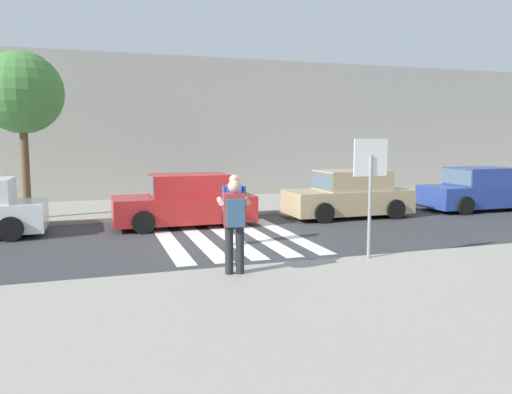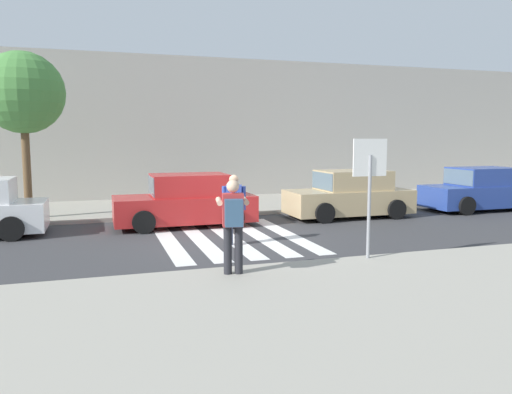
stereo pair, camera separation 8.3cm
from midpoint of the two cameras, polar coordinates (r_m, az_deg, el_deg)
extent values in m
plane|color=#38383A|center=(13.02, -2.61, -4.81)|extent=(120.00, 120.00, 0.00)
cube|color=#9E998C|center=(7.41, 10.43, -13.40)|extent=(60.00, 6.00, 0.14)
cube|color=#9E998C|center=(18.79, -7.42, -1.06)|extent=(60.00, 4.80, 0.14)
cube|color=#ADA89E|center=(22.96, -9.54, 7.58)|extent=(56.00, 4.00, 5.95)
cube|color=silver|center=(12.90, -9.74, -4.99)|extent=(0.44, 5.20, 0.01)
cube|color=silver|center=(13.03, -6.25, -4.82)|extent=(0.44, 5.20, 0.01)
cube|color=silver|center=(13.21, -2.84, -4.62)|extent=(0.44, 5.20, 0.01)
cube|color=silver|center=(13.44, 0.47, -4.42)|extent=(0.44, 5.20, 0.01)
cube|color=silver|center=(13.70, 3.66, -4.22)|extent=(0.44, 5.20, 0.01)
cylinder|color=gray|center=(10.48, 13.02, -1.13)|extent=(0.07, 0.07, 2.13)
cube|color=white|center=(10.40, 13.12, 4.42)|extent=(0.76, 0.03, 0.76)
cube|color=red|center=(10.41, 13.07, 4.42)|extent=(0.66, 0.02, 0.66)
cylinder|color=#232328|center=(9.14, -2.99, -6.09)|extent=(0.15, 0.15, 0.88)
cylinder|color=#232328|center=(9.15, -1.73, -6.06)|extent=(0.15, 0.15, 0.88)
cube|color=#B73333|center=(9.01, -2.38, -1.48)|extent=(0.42, 0.31, 0.60)
sphere|color=beige|center=(8.96, -2.40, 1.24)|extent=(0.23, 0.23, 0.23)
cylinder|color=beige|center=(9.19, -3.99, -0.48)|extent=(0.21, 0.59, 0.10)
cylinder|color=beige|center=(9.23, -1.02, -0.44)|extent=(0.21, 0.59, 0.10)
cube|color=black|center=(9.38, -2.59, -0.14)|extent=(0.16, 0.12, 0.10)
cube|color=#335170|center=(8.79, -2.26, -1.83)|extent=(0.35, 0.26, 0.48)
cylinder|color=#474C60|center=(12.23, -2.80, -3.47)|extent=(0.15, 0.15, 0.88)
cylinder|color=#474C60|center=(12.22, -1.87, -3.47)|extent=(0.15, 0.15, 0.88)
cube|color=#33479E|center=(12.12, -2.35, -0.02)|extent=(0.43, 0.34, 0.60)
sphere|color=tan|center=(12.07, -2.36, 2.00)|extent=(0.23, 0.23, 0.23)
cylinder|color=#33479E|center=(12.13, -3.48, -0.12)|extent=(0.10, 0.10, 0.58)
cylinder|color=#33479E|center=(12.11, -1.22, -0.12)|extent=(0.10, 0.10, 0.58)
cube|color=slate|center=(14.85, -26.34, 0.72)|extent=(0.10, 1.50, 0.51)
cylinder|color=black|center=(14.11, -26.04, -3.28)|extent=(0.64, 0.22, 0.64)
cylinder|color=black|center=(15.77, -25.18, -2.24)|extent=(0.64, 0.22, 0.64)
cube|color=red|center=(14.97, -8.02, -1.29)|extent=(4.10, 1.70, 0.76)
cube|color=red|center=(14.92, -7.50, 1.39)|extent=(2.20, 1.56, 0.64)
cube|color=slate|center=(14.76, -11.58, 1.26)|extent=(0.10, 1.50, 0.54)
cube|color=slate|center=(15.12, -3.88, 1.51)|extent=(0.10, 1.50, 0.51)
cylinder|color=black|center=(14.01, -12.54, -2.81)|extent=(0.64, 0.22, 0.64)
cylinder|color=black|center=(15.68, -13.12, -1.81)|extent=(0.64, 0.22, 0.64)
cylinder|color=black|center=(14.45, -2.45, -2.36)|extent=(0.64, 0.22, 0.64)
cylinder|color=black|center=(16.08, -4.06, -1.44)|extent=(0.64, 0.22, 0.64)
cube|color=tan|center=(16.77, 10.65, -0.48)|extent=(4.10, 1.70, 0.76)
cube|color=tan|center=(16.77, 11.15, 1.91)|extent=(2.20, 1.56, 0.64)
cube|color=slate|center=(16.28, 7.85, 1.83)|extent=(0.10, 1.50, 0.54)
cube|color=slate|center=(17.25, 13.97, 1.97)|extent=(0.10, 1.50, 0.51)
cylinder|color=black|center=(15.47, 7.98, -1.82)|extent=(0.64, 0.22, 0.64)
cylinder|color=black|center=(17.00, 5.49, -1.01)|extent=(0.64, 0.22, 0.64)
cylinder|color=black|center=(16.72, 15.85, -1.36)|extent=(0.64, 0.22, 0.64)
cylinder|color=black|center=(18.15, 12.89, -0.65)|extent=(0.64, 0.22, 0.64)
cube|color=#284293|center=(19.83, 24.23, 0.15)|extent=(4.10, 1.70, 0.76)
cube|color=#284293|center=(19.87, 24.65, 2.17)|extent=(2.20, 1.56, 0.64)
cube|color=slate|center=(19.17, 22.29, 2.13)|extent=(0.10, 1.50, 0.54)
cube|color=slate|center=(20.54, 26.65, 2.19)|extent=(0.10, 1.50, 0.51)
cylinder|color=black|center=(18.39, 23.02, -0.93)|extent=(0.64, 0.22, 0.64)
cylinder|color=black|center=(19.69, 19.80, -0.31)|extent=(0.64, 0.22, 0.64)
cylinder|color=black|center=(21.33, 25.22, -0.04)|extent=(0.64, 0.22, 0.64)
cylinder|color=brown|center=(16.82, -24.59, 3.00)|extent=(0.24, 0.24, 3.09)
sphere|color=#47843D|center=(16.85, -24.98, 10.77)|extent=(2.46, 2.46, 2.46)
camera|label=1|loc=(0.04, -89.81, 0.02)|focal=35.00mm
camera|label=2|loc=(0.04, 90.19, -0.02)|focal=35.00mm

